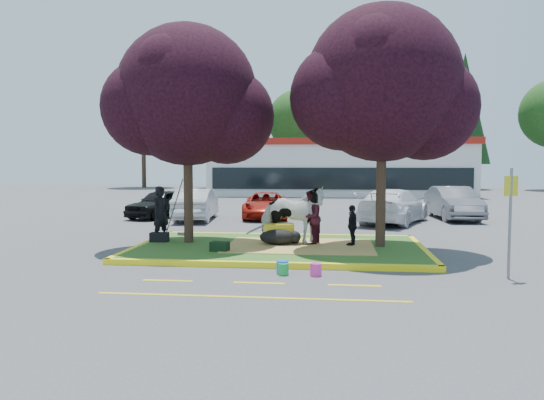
# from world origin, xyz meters

# --- Properties ---
(ground) EXTENTS (90.00, 90.00, 0.00)m
(ground) POSITION_xyz_m (0.00, 0.00, 0.00)
(ground) COLOR #424244
(ground) RESTS_ON ground
(median_island) EXTENTS (8.00, 5.00, 0.15)m
(median_island) POSITION_xyz_m (0.00, 0.00, 0.07)
(median_island) COLOR #2B5A1C
(median_island) RESTS_ON ground
(curb_near) EXTENTS (8.30, 0.16, 0.15)m
(curb_near) POSITION_xyz_m (0.00, -2.58, 0.07)
(curb_near) COLOR yellow
(curb_near) RESTS_ON ground
(curb_far) EXTENTS (8.30, 0.16, 0.15)m
(curb_far) POSITION_xyz_m (0.00, 2.58, 0.07)
(curb_far) COLOR yellow
(curb_far) RESTS_ON ground
(curb_left) EXTENTS (0.16, 5.30, 0.15)m
(curb_left) POSITION_xyz_m (-4.08, 0.00, 0.07)
(curb_left) COLOR yellow
(curb_left) RESTS_ON ground
(curb_right) EXTENTS (0.16, 5.30, 0.15)m
(curb_right) POSITION_xyz_m (4.08, 0.00, 0.07)
(curb_right) COLOR yellow
(curb_right) RESTS_ON ground
(straw_bedding) EXTENTS (4.20, 3.00, 0.01)m
(straw_bedding) POSITION_xyz_m (0.60, 0.00, 0.15)
(straw_bedding) COLOR tan
(straw_bedding) RESTS_ON median_island
(tree_purple_left) EXTENTS (5.06, 4.20, 6.51)m
(tree_purple_left) POSITION_xyz_m (-2.78, 0.38, 4.36)
(tree_purple_left) COLOR black
(tree_purple_left) RESTS_ON median_island
(tree_purple_right) EXTENTS (5.30, 4.40, 6.82)m
(tree_purple_right) POSITION_xyz_m (2.92, 0.18, 4.56)
(tree_purple_right) COLOR black
(tree_purple_right) RESTS_ON median_island
(fire_lane_stripe_a) EXTENTS (1.10, 0.12, 0.01)m
(fire_lane_stripe_a) POSITION_xyz_m (-2.00, -4.20, 0.00)
(fire_lane_stripe_a) COLOR yellow
(fire_lane_stripe_a) RESTS_ON ground
(fire_lane_stripe_b) EXTENTS (1.10, 0.12, 0.01)m
(fire_lane_stripe_b) POSITION_xyz_m (0.00, -4.20, 0.00)
(fire_lane_stripe_b) COLOR yellow
(fire_lane_stripe_b) RESTS_ON ground
(fire_lane_stripe_c) EXTENTS (1.10, 0.12, 0.01)m
(fire_lane_stripe_c) POSITION_xyz_m (2.00, -4.20, 0.00)
(fire_lane_stripe_c) COLOR yellow
(fire_lane_stripe_c) RESTS_ON ground
(fire_lane_long) EXTENTS (6.00, 0.10, 0.01)m
(fire_lane_long) POSITION_xyz_m (0.00, -5.40, 0.00)
(fire_lane_long) COLOR yellow
(fire_lane_long) RESTS_ON ground
(retail_building) EXTENTS (20.40, 8.40, 4.40)m
(retail_building) POSITION_xyz_m (2.00, 27.98, 2.25)
(retail_building) COLOR silver
(retail_building) RESTS_ON ground
(treeline) EXTENTS (46.58, 7.80, 14.63)m
(treeline) POSITION_xyz_m (1.23, 37.61, 7.73)
(treeline) COLOR black
(treeline) RESTS_ON ground
(cow) EXTENTS (2.18, 1.30, 1.72)m
(cow) POSITION_xyz_m (0.33, 0.36, 1.01)
(cow) COLOR white
(cow) RESTS_ON median_island
(calf) EXTENTS (1.08, 0.63, 0.46)m
(calf) POSITION_xyz_m (-0.05, 0.09, 0.38)
(calf) COLOR black
(calf) RESTS_ON median_island
(handler) EXTENTS (0.66, 0.73, 1.68)m
(handler) POSITION_xyz_m (-3.70, 0.54, 0.99)
(handler) COLOR black
(handler) RESTS_ON median_island
(visitor_a) EXTENTS (0.77, 0.89, 1.60)m
(visitor_a) POSITION_xyz_m (0.90, 0.34, 0.95)
(visitor_a) COLOR #3E111C
(visitor_a) RESTS_ON median_island
(visitor_b) EXTENTS (0.49, 0.75, 1.18)m
(visitor_b) POSITION_xyz_m (2.10, 0.20, 0.74)
(visitor_b) COLOR black
(visitor_b) RESTS_ON median_island
(wheelbarrow) EXTENTS (1.58, 0.71, 0.60)m
(wheelbarrow) POSITION_xyz_m (-0.05, 0.37, 0.56)
(wheelbarrow) COLOR black
(wheelbarrow) RESTS_ON median_island
(gear_bag_dark) EXTENTS (0.57, 0.33, 0.28)m
(gear_bag_dark) POSITION_xyz_m (-3.70, 0.34, 0.29)
(gear_bag_dark) COLOR black
(gear_bag_dark) RESTS_ON median_island
(gear_bag_green) EXTENTS (0.53, 0.38, 0.26)m
(gear_bag_green) POSITION_xyz_m (-1.50, -1.19, 0.28)
(gear_bag_green) COLOR black
(gear_bag_green) RESTS_ON median_island
(sign_post) EXTENTS (0.33, 0.16, 2.43)m
(sign_post) POSITION_xyz_m (5.38, -3.16, 1.50)
(sign_post) COLOR slate
(sign_post) RESTS_ON ground
(bucket_green) EXTENTS (0.31, 0.31, 0.26)m
(bucket_green) POSITION_xyz_m (0.43, -3.33, 0.13)
(bucket_green) COLOR green
(bucket_green) RESTS_ON ground
(bucket_pink) EXTENTS (0.32, 0.32, 0.28)m
(bucket_pink) POSITION_xyz_m (1.17, -3.33, 0.14)
(bucket_pink) COLOR #EB34A0
(bucket_pink) RESTS_ON ground
(bucket_blue) EXTENTS (0.32, 0.32, 0.30)m
(bucket_blue) POSITION_xyz_m (0.40, -3.18, 0.15)
(bucket_blue) COLOR blue
(bucket_blue) RESTS_ON ground
(car_black) EXTENTS (2.80, 4.17, 1.32)m
(car_black) POSITION_xyz_m (-6.39, 8.63, 0.66)
(car_black) COLOR black
(car_black) RESTS_ON ground
(car_silver) EXTENTS (1.89, 4.39, 1.41)m
(car_silver) POSITION_xyz_m (-4.51, 7.78, 0.70)
(car_silver) COLOR #AEB2B7
(car_silver) RESTS_ON ground
(car_red) EXTENTS (2.37, 4.47, 1.20)m
(car_red) POSITION_xyz_m (-1.53, 8.94, 0.60)
(car_red) COLOR #A81A0E
(car_red) RESTS_ON ground
(car_white) EXTENTS (3.78, 5.43, 1.46)m
(car_white) POSITION_xyz_m (4.09, 7.57, 0.73)
(car_white) COLOR white
(car_white) RESTS_ON ground
(car_grey) EXTENTS (1.90, 4.58, 1.47)m
(car_grey) POSITION_xyz_m (6.95, 9.46, 0.74)
(car_grey) COLOR slate
(car_grey) RESTS_ON ground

